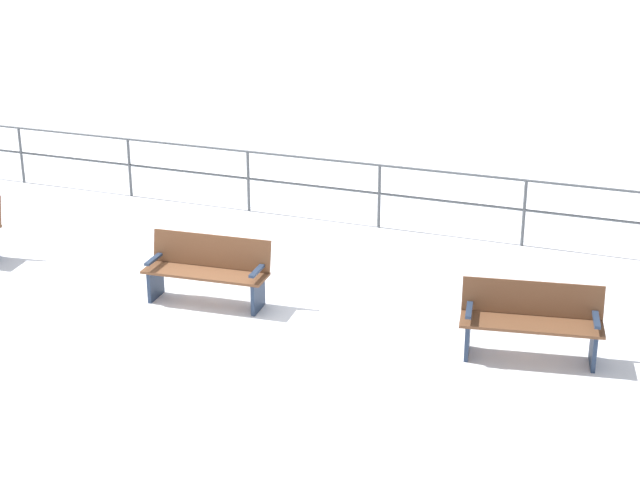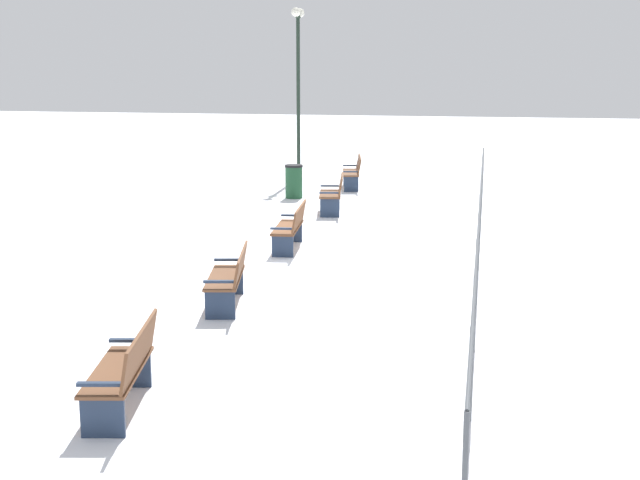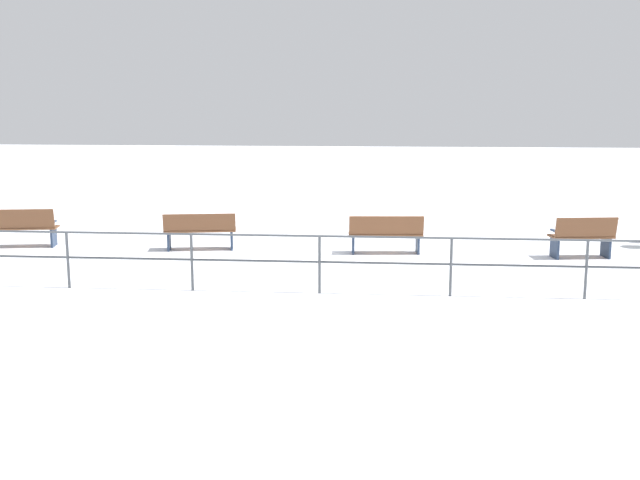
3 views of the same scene
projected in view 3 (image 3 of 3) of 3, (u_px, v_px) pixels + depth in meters
name	position (u px, v px, depth m)	size (l,w,h in m)	color
ground_plane	(385.00, 254.00, 17.35)	(80.00, 80.00, 0.00)	white
bench_second	(582.00, 237.00, 16.76)	(0.77, 1.43, 0.94)	brown
bench_third	(386.00, 233.00, 17.25)	(0.65, 1.70, 0.89)	brown
bench_fourth	(200.00, 230.00, 17.68)	(0.83, 1.71, 0.88)	brown
bench_fifth	(21.00, 227.00, 18.00)	(0.84, 1.71, 0.93)	brown
waterfront_railing	(385.00, 255.00, 13.59)	(0.05, 20.98, 1.06)	#4C5156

